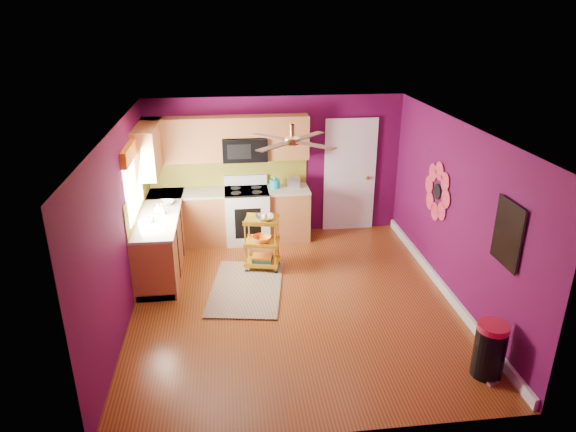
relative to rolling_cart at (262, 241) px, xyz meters
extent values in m
plane|color=#662C0F|center=(0.36, -1.02, -0.49)|extent=(5.00, 5.00, 0.00)
cube|color=#51093B|center=(0.36, 1.48, 0.76)|extent=(4.50, 0.04, 2.50)
cube|color=#51093B|center=(0.36, -3.52, 0.76)|extent=(4.50, 0.04, 2.50)
cube|color=#51093B|center=(-1.89, -1.02, 0.76)|extent=(0.04, 5.00, 2.50)
cube|color=#51093B|center=(2.61, -1.02, 0.76)|extent=(0.04, 5.00, 2.50)
cube|color=silver|center=(0.36, -1.02, 2.01)|extent=(4.50, 5.00, 0.04)
cube|color=white|center=(2.58, -1.02, -0.42)|extent=(0.05, 4.90, 0.14)
cube|color=#985429|center=(-1.59, 0.33, -0.04)|extent=(0.60, 2.30, 0.90)
cube|color=#985429|center=(-0.49, 1.18, -0.04)|extent=(2.80, 0.60, 0.90)
cube|color=beige|center=(-1.59, 0.33, 0.43)|extent=(0.63, 2.30, 0.04)
cube|color=beige|center=(-0.49, 1.18, 0.43)|extent=(2.80, 0.63, 0.04)
cube|color=black|center=(-1.59, 0.33, -0.44)|extent=(0.54, 2.30, 0.10)
cube|color=black|center=(-0.49, 1.18, -0.44)|extent=(2.80, 0.54, 0.10)
cube|color=white|center=(-0.19, 1.15, -0.03)|extent=(0.76, 0.66, 0.92)
cube|color=black|center=(-0.19, 1.15, 0.44)|extent=(0.76, 0.62, 0.03)
cube|color=white|center=(-0.19, 1.43, 0.55)|extent=(0.76, 0.06, 0.18)
cube|color=black|center=(-0.19, 0.82, -0.04)|extent=(0.45, 0.02, 0.55)
cube|color=#985429|center=(-1.23, 1.31, 1.34)|extent=(1.32, 0.33, 0.75)
cube|color=#985429|center=(0.55, 1.31, 1.34)|extent=(0.72, 0.33, 0.75)
cube|color=#985429|center=(-0.19, 1.31, 1.54)|extent=(0.76, 0.33, 0.34)
cube|color=#985429|center=(-1.72, 0.83, 1.34)|extent=(0.33, 1.30, 0.75)
cube|color=black|center=(-0.19, 1.28, 1.16)|extent=(0.76, 0.38, 0.40)
cube|color=olive|center=(-0.49, 1.47, 0.71)|extent=(2.80, 0.01, 0.51)
cube|color=olive|center=(-1.88, 0.33, 0.71)|extent=(0.01, 2.30, 0.51)
cube|color=white|center=(-1.87, 0.03, 1.06)|extent=(0.03, 1.20, 1.00)
cube|color=orange|center=(-1.84, 0.03, 1.53)|extent=(0.08, 1.35, 0.22)
cube|color=white|center=(1.71, 1.45, 0.54)|extent=(0.85, 0.04, 2.05)
cube|color=white|center=(1.71, 1.43, 0.54)|extent=(0.95, 0.02, 2.15)
sphere|color=#BF8C3F|center=(2.03, 1.40, 0.51)|extent=(0.07, 0.07, 0.07)
cylinder|color=black|center=(2.59, -0.42, 0.86)|extent=(0.01, 0.24, 0.24)
cube|color=#1CAFB7|center=(2.59, -2.42, 1.06)|extent=(0.03, 0.52, 0.72)
cube|color=black|center=(2.58, -2.42, 1.06)|extent=(0.01, 0.56, 0.76)
cylinder|color=#BF8C3F|center=(0.36, -0.82, 1.93)|extent=(0.06, 0.06, 0.16)
cylinder|color=#BF8C3F|center=(0.36, -0.82, 1.79)|extent=(0.20, 0.20, 0.08)
cube|color=#4C2D19|center=(0.63, -0.55, 1.79)|extent=(0.47, 0.47, 0.01)
cube|color=#4C2D19|center=(0.09, -0.55, 1.79)|extent=(0.47, 0.47, 0.01)
cube|color=#4C2D19|center=(0.09, -1.09, 1.79)|extent=(0.47, 0.47, 0.01)
cube|color=#4C2D19|center=(0.63, -1.09, 1.79)|extent=(0.47, 0.47, 0.01)
cube|color=#331F11|center=(-0.29, -0.61, -0.48)|extent=(1.26, 1.80, 0.02)
cylinder|color=gold|center=(-0.27, -0.10, -0.04)|extent=(0.02, 0.02, 0.81)
cylinder|color=gold|center=(0.18, -0.21, -0.04)|extent=(0.02, 0.02, 0.81)
cylinder|color=gold|center=(-0.20, 0.21, -0.04)|extent=(0.02, 0.02, 0.81)
cylinder|color=gold|center=(0.26, 0.11, -0.04)|extent=(0.02, 0.02, 0.81)
sphere|color=black|center=(-0.27, -0.10, -0.46)|extent=(0.06, 0.06, 0.06)
sphere|color=black|center=(0.18, -0.21, -0.46)|extent=(0.06, 0.06, 0.06)
sphere|color=black|center=(-0.20, 0.21, -0.46)|extent=(0.06, 0.06, 0.06)
sphere|color=black|center=(0.26, 0.11, -0.46)|extent=(0.06, 0.06, 0.06)
cube|color=gold|center=(-0.01, 0.00, 0.34)|extent=(0.60, 0.49, 0.03)
cube|color=gold|center=(-0.01, 0.00, -0.03)|extent=(0.60, 0.49, 0.03)
cube|color=gold|center=(-0.01, 0.00, -0.37)|extent=(0.60, 0.49, 0.03)
imported|color=beige|center=(0.04, -0.01, 0.39)|extent=(0.35, 0.35, 0.07)
sphere|color=yellow|center=(0.04, -0.01, 0.41)|extent=(0.10, 0.10, 0.10)
imported|color=orange|center=(-0.01, 0.00, 0.03)|extent=(0.36, 0.36, 0.09)
cube|color=navy|center=(-0.01, 0.00, -0.34)|extent=(0.35, 0.29, 0.04)
cube|color=#267233|center=(-0.01, 0.00, -0.30)|extent=(0.35, 0.29, 0.03)
cube|color=orange|center=(-0.01, 0.00, -0.27)|extent=(0.35, 0.29, 0.03)
cylinder|color=black|center=(2.34, -2.86, -0.19)|extent=(0.43, 0.43, 0.60)
cylinder|color=#C21B3B|center=(2.34, -2.86, 0.14)|extent=(0.35, 0.35, 0.07)
cube|color=beige|center=(2.34, -3.03, -0.47)|extent=(0.13, 0.09, 0.03)
cylinder|color=teal|center=(0.31, 1.21, 0.53)|extent=(0.18, 0.18, 0.16)
sphere|color=teal|center=(0.31, 1.21, 0.63)|extent=(0.06, 0.06, 0.06)
cube|color=beige|center=(0.65, 1.23, 0.54)|extent=(0.22, 0.15, 0.18)
imported|color=#EA3F72|center=(-1.52, 0.19, 0.54)|extent=(0.08, 0.08, 0.18)
imported|color=white|center=(-1.58, 0.21, 0.53)|extent=(0.13, 0.13, 0.17)
imported|color=white|center=(-1.50, 0.61, 0.48)|extent=(0.24, 0.24, 0.06)
imported|color=white|center=(-1.66, -0.11, 0.50)|extent=(0.12, 0.12, 0.09)
camera|label=1|loc=(-0.47, -7.31, 3.40)|focal=32.00mm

